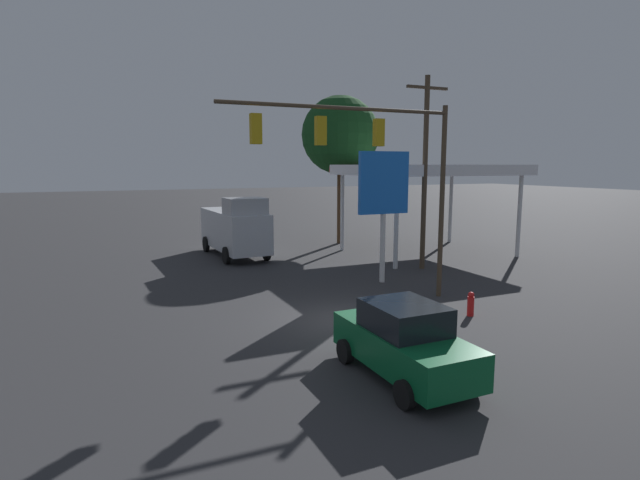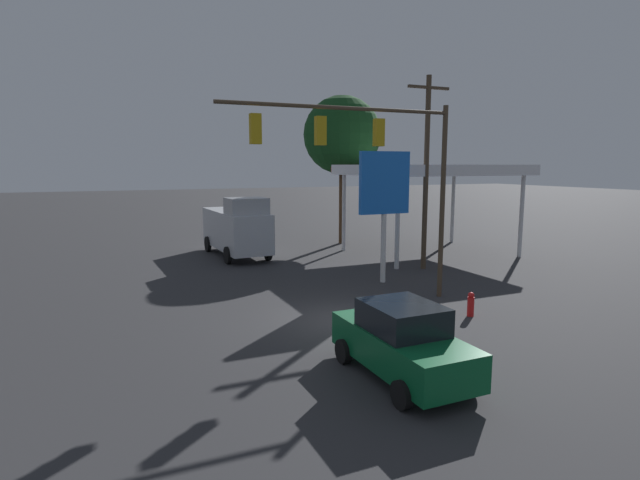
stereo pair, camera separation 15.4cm
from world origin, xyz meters
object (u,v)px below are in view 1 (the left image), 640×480
Objects in this scene: price_sign at (384,189)px; fire_hydrant at (471,304)px; traffic_signal_assembly at (370,154)px; street_tree at (340,135)px; sedan_waiting at (404,341)px; delivery_truck at (235,228)px; utility_pole at (425,169)px.

price_sign reaches higher than fire_hydrant.
traffic_signal_assembly is 0.92× the size of street_tree.
street_tree is at bearing 157.36° from sedan_waiting.
delivery_truck is 7.85× the size of fire_hydrant.
traffic_signal_assembly reaches higher than sedan_waiting.
price_sign is 1.35× the size of sedan_waiting.
traffic_signal_assembly is 7.76m from utility_pole.
traffic_signal_assembly reaches higher than delivery_truck.
fire_hydrant is at bearing 134.10° from traffic_signal_assembly.
price_sign is (-2.50, -3.11, -1.46)m from traffic_signal_assembly.
street_tree is at bearing -100.64° from fire_hydrant.
delivery_truck is at bearing 14.73° from street_tree.
utility_pole is 9.58m from fire_hydrant.
traffic_signal_assembly is 10.42× the size of fire_hydrant.
price_sign is 0.86× the size of delivery_truck.
street_tree is (-5.86, -14.35, 1.58)m from traffic_signal_assembly.
sedan_waiting is at bearing -4.19° from delivery_truck.
delivery_truck is at bearing -80.68° from traffic_signal_assembly.
fire_hydrant is at bearing 123.24° from sedan_waiting.
price_sign is 6.78× the size of fire_hydrant.
traffic_signal_assembly is at bearing 157.63° from sedan_waiting.
utility_pole is 0.98× the size of street_tree.
street_tree reaches higher than traffic_signal_assembly.
sedan_waiting is at bearing 67.90° from street_tree.
price_sign is at bearing 26.90° from utility_pole.
delivery_truck is (4.51, -9.17, -2.61)m from price_sign.
sedan_waiting is at bearing 68.16° from traffic_signal_assembly.
sedan_waiting reaches higher than fire_hydrant.
traffic_signal_assembly is 4.25m from price_sign.
utility_pole reaches higher than delivery_truck.
fire_hydrant is (-0.15, 5.84, -3.87)m from price_sign.
street_tree reaches higher than sedan_waiting.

